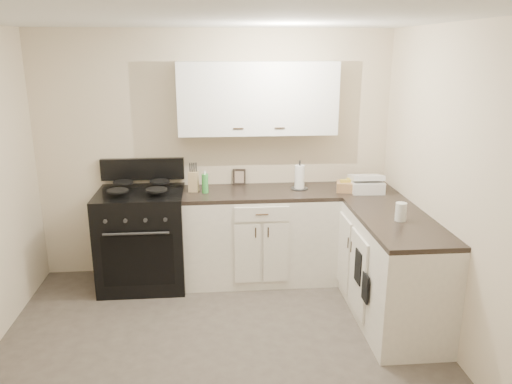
{
  "coord_description": "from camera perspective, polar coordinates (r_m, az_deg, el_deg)",
  "views": [
    {
      "loc": [
        -0.02,
        -3.26,
        2.31
      ],
      "look_at": [
        0.34,
        0.85,
        1.12
      ],
      "focal_mm": 35.0,
      "sensor_mm": 36.0,
      "label": 1
    }
  ],
  "objects": [
    {
      "name": "floor",
      "position": [
        3.99,
        -4.03,
        -19.25
      ],
      "size": [
        3.6,
        3.6,
        0.0
      ],
      "primitive_type": "plane",
      "color": "#473F38",
      "rests_on": "ground"
    },
    {
      "name": "ceiling",
      "position": [
        3.27,
        -4.93,
        19.42
      ],
      "size": [
        3.6,
        3.6,
        0.0
      ],
      "primitive_type": "plane",
      "color": "white",
      "rests_on": "wall_back"
    },
    {
      "name": "wall_back",
      "position": [
        5.17,
        -4.68,
        4.23
      ],
      "size": [
        3.6,
        0.0,
        3.6
      ],
      "primitive_type": "plane",
      "rotation": [
        1.57,
        0.0,
        0.0
      ],
      "color": "beige",
      "rests_on": "ground"
    },
    {
      "name": "wall_right",
      "position": [
        3.88,
        23.21,
        -1.07
      ],
      "size": [
        0.0,
        3.6,
        3.6
      ],
      "primitive_type": "plane",
      "rotation": [
        1.57,
        0.0,
        -1.57
      ],
      "color": "beige",
      "rests_on": "ground"
    },
    {
      "name": "wall_front",
      "position": [
        1.8,
        -3.7,
        -19.85
      ],
      "size": [
        3.6,
        0.0,
        3.6
      ],
      "primitive_type": "plane",
      "rotation": [
        -1.57,
        0.0,
        0.0
      ],
      "color": "beige",
      "rests_on": "ground"
    },
    {
      "name": "base_cabinets_back",
      "position": [
        5.13,
        0.33,
        -5.15
      ],
      "size": [
        1.55,
        0.6,
        0.9
      ],
      "primitive_type": "cube",
      "color": "silver",
      "rests_on": "floor"
    },
    {
      "name": "base_cabinets_right",
      "position": [
        4.76,
        14.18,
        -7.41
      ],
      "size": [
        0.6,
        1.9,
        0.9
      ],
      "primitive_type": "cube",
      "color": "silver",
      "rests_on": "floor"
    },
    {
      "name": "countertop_back",
      "position": [
        4.98,
        0.33,
        -0.1
      ],
      "size": [
        1.55,
        0.6,
        0.04
      ],
      "primitive_type": "cube",
      "color": "black",
      "rests_on": "base_cabinets_back"
    },
    {
      "name": "countertop_right",
      "position": [
        4.6,
        14.58,
        -2.02
      ],
      "size": [
        0.6,
        1.9,
        0.04
      ],
      "primitive_type": "cube",
      "color": "black",
      "rests_on": "base_cabinets_right"
    },
    {
      "name": "upper_cabinets",
      "position": [
        4.95,
        0.19,
        10.67
      ],
      "size": [
        1.55,
        0.3,
        0.7
      ],
      "primitive_type": "cube",
      "color": "white",
      "rests_on": "wall_back"
    },
    {
      "name": "stove",
      "position": [
        5.13,
        -12.8,
        -5.42
      ],
      "size": [
        0.84,
        0.72,
        1.01
      ],
      "primitive_type": "cube",
      "color": "black",
      "rests_on": "floor"
    },
    {
      "name": "knife_block",
      "position": [
        4.97,
        -7.15,
        1.19
      ],
      "size": [
        0.11,
        0.1,
        0.2
      ],
      "primitive_type": "cube",
      "rotation": [
        0.0,
        0.0,
        -0.2
      ],
      "color": "tan",
      "rests_on": "countertop_back"
    },
    {
      "name": "paper_towel",
      "position": [
        5.03,
        5.0,
        1.69
      ],
      "size": [
        0.13,
        0.13,
        0.24
      ],
      "primitive_type": "cylinder",
      "rotation": [
        0.0,
        0.0,
        0.3
      ],
      "color": "white",
      "rests_on": "countertop_back"
    },
    {
      "name": "soap_bottle",
      "position": [
        4.91,
        -5.85,
        0.98
      ],
      "size": [
        0.08,
        0.08,
        0.19
      ],
      "primitive_type": "cylinder",
      "rotation": [
        0.0,
        0.0,
        0.3
      ],
      "color": "green",
      "rests_on": "countertop_back"
    },
    {
      "name": "picture_frame",
      "position": [
        5.19,
        -1.93,
        1.74
      ],
      "size": [
        0.14,
        0.05,
        0.17
      ],
      "primitive_type": "cube",
      "rotation": [
        -0.14,
        0.0,
        -0.1
      ],
      "color": "black",
      "rests_on": "countertop_back"
    },
    {
      "name": "wicker_basket",
      "position": [
        5.04,
        10.78,
        0.6
      ],
      "size": [
        0.31,
        0.25,
        0.09
      ],
      "primitive_type": "cube",
      "rotation": [
        0.0,
        0.0,
        -0.24
      ],
      "color": "tan",
      "rests_on": "countertop_right"
    },
    {
      "name": "countertop_grill",
      "position": [
        5.06,
        12.47,
        0.69
      ],
      "size": [
        0.32,
        0.3,
        0.11
      ],
      "primitive_type": "cube",
      "rotation": [
        0.0,
        0.0,
        -0.04
      ],
      "color": "white",
      "rests_on": "countertop_right"
    },
    {
      "name": "glass_jar",
      "position": [
        4.27,
        16.22,
        -2.19
      ],
      "size": [
        0.12,
        0.12,
        0.15
      ],
      "primitive_type": "cylinder",
      "rotation": [
        0.0,
        0.0,
        0.41
      ],
      "color": "silver",
      "rests_on": "countertop_right"
    },
    {
      "name": "oven_mitt_near",
      "position": [
        4.19,
        12.39,
        -10.64
      ],
      "size": [
        0.02,
        0.14,
        0.24
      ],
      "primitive_type": "cube",
      "color": "black",
      "rests_on": "base_cabinets_right"
    },
    {
      "name": "oven_mitt_far",
      "position": [
        4.33,
        11.65,
        -8.38
      ],
      "size": [
        0.02,
        0.16,
        0.28
      ],
      "primitive_type": "cube",
      "color": "black",
      "rests_on": "base_cabinets_right"
    }
  ]
}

